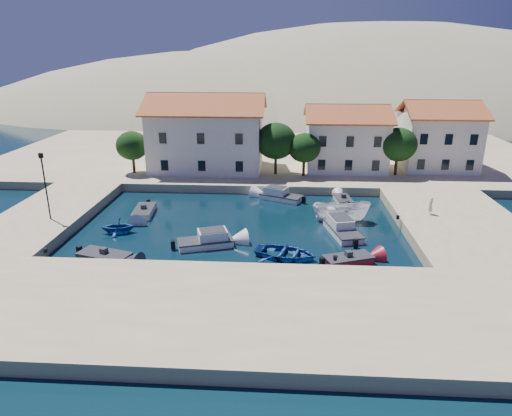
# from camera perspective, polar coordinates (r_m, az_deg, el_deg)

# --- Properties ---
(ground) EXTENTS (400.00, 400.00, 0.00)m
(ground) POSITION_cam_1_polar(r_m,az_deg,el_deg) (34.51, -3.55, -8.24)
(ground) COLOR black
(ground) RESTS_ON ground
(quay_south) EXTENTS (52.00, 12.00, 1.00)m
(quay_south) POSITION_cam_1_polar(r_m,az_deg,el_deg) (29.10, -5.03, -12.80)
(quay_south) COLOR tan
(quay_south) RESTS_ON ground
(quay_east) EXTENTS (11.00, 20.00, 1.00)m
(quay_east) POSITION_cam_1_polar(r_m,az_deg,el_deg) (46.24, 24.23, -1.99)
(quay_east) COLOR tan
(quay_east) RESTS_ON ground
(quay_west) EXTENTS (8.00, 20.00, 1.00)m
(quay_west) POSITION_cam_1_polar(r_m,az_deg,el_deg) (48.95, -24.71, -0.94)
(quay_west) COLOR tan
(quay_west) RESTS_ON ground
(quay_north) EXTENTS (80.00, 36.00, 1.00)m
(quay_north) POSITION_cam_1_polar(r_m,az_deg,el_deg) (70.11, 1.84, 6.52)
(quay_north) COLOR tan
(quay_north) RESTS_ON ground
(hills) EXTENTS (254.00, 176.00, 99.00)m
(hills) POSITION_cam_1_polar(r_m,az_deg,el_deg) (159.79, 9.45, 4.71)
(hills) COLOR tan
(hills) RESTS_ON ground
(building_left) EXTENTS (14.70, 9.45, 9.70)m
(building_left) POSITION_cam_1_polar(r_m,az_deg,el_deg) (60.05, -6.17, 9.56)
(building_left) COLOR silver
(building_left) RESTS_ON quay_north
(building_mid) EXTENTS (10.50, 8.40, 8.30)m
(building_mid) POSITION_cam_1_polar(r_m,az_deg,el_deg) (60.85, 11.18, 8.76)
(building_mid) COLOR silver
(building_mid) RESTS_ON quay_north
(building_right) EXTENTS (9.45, 8.40, 8.80)m
(building_right) POSITION_cam_1_polar(r_m,az_deg,el_deg) (64.44, 21.83, 8.55)
(building_right) COLOR silver
(building_right) RESTS_ON quay_north
(trees) EXTENTS (37.30, 5.30, 6.45)m
(trees) POSITION_cam_1_polar(r_m,az_deg,el_deg) (56.91, 4.04, 7.97)
(trees) COLOR #382314
(trees) RESTS_ON quay_north
(lamppost) EXTENTS (0.35, 0.25, 6.22)m
(lamppost) POSITION_cam_1_polar(r_m,az_deg,el_deg) (45.37, -24.92, 3.19)
(lamppost) COLOR black
(lamppost) RESTS_ON quay_west
(bollards) EXTENTS (29.36, 9.56, 0.30)m
(bollards) POSITION_cam_1_polar(r_m,az_deg,el_deg) (37.29, 1.41, -4.07)
(bollards) COLOR black
(bollards) RESTS_ON ground
(motorboat_grey_sw) EXTENTS (4.57, 3.03, 1.25)m
(motorboat_grey_sw) POSITION_cam_1_polar(r_m,az_deg,el_deg) (38.40, -18.41, -5.80)
(motorboat_grey_sw) COLOR #2E2E32
(motorboat_grey_sw) RESTS_ON ground
(cabin_cruiser_south) EXTENTS (5.05, 3.36, 1.60)m
(cabin_cruiser_south) POSITION_cam_1_polar(r_m,az_deg,el_deg) (39.11, -6.35, -4.12)
(cabin_cruiser_south) COLOR white
(cabin_cruiser_south) RESTS_ON ground
(rowboat_south) EXTENTS (5.82, 4.83, 1.04)m
(rowboat_south) POSITION_cam_1_polar(r_m,az_deg,el_deg) (37.14, 3.71, -6.16)
(rowboat_south) COLOR navy
(rowboat_south) RESTS_ON ground
(motorboat_red_se) EXTENTS (4.17, 2.95, 1.25)m
(motorboat_red_se) POSITION_cam_1_polar(r_m,az_deg,el_deg) (36.65, 11.45, -6.38)
(motorboat_red_se) COLOR maroon
(motorboat_red_se) RESTS_ON ground
(cabin_cruiser_east) EXTENTS (3.27, 5.59, 1.60)m
(cabin_cruiser_east) POSITION_cam_1_polar(r_m,az_deg,el_deg) (42.05, 10.80, -2.65)
(cabin_cruiser_east) COLOR white
(cabin_cruiser_east) RESTS_ON ground
(boat_east) EXTENTS (5.58, 2.14, 2.15)m
(boat_east) POSITION_cam_1_polar(r_m,az_deg,el_deg) (45.39, 10.56, -1.62)
(boat_east) COLOR white
(boat_east) RESTS_ON ground
(motorboat_white_ne) EXTENTS (1.95, 3.48, 1.25)m
(motorboat_white_ne) POSITION_cam_1_polar(r_m,az_deg,el_deg) (50.67, 10.85, 0.94)
(motorboat_white_ne) COLOR white
(motorboat_white_ne) RESTS_ON ground
(rowboat_west) EXTENTS (3.55, 3.21, 1.63)m
(rowboat_west) POSITION_cam_1_polar(r_m,az_deg,el_deg) (43.67, -16.77, -2.99)
(rowboat_west) COLOR navy
(rowboat_west) RESTS_ON ground
(motorboat_white_west) EXTENTS (2.26, 4.36, 1.25)m
(motorboat_white_west) POSITION_cam_1_polar(r_m,az_deg,el_deg) (47.74, -13.83, -0.44)
(motorboat_white_west) COLOR white
(motorboat_white_west) RESTS_ON ground
(cabin_cruiser_north) EXTENTS (5.05, 3.74, 1.60)m
(cabin_cruiser_north) POSITION_cam_1_polar(r_m,az_deg,el_deg) (50.84, 3.17, 1.53)
(cabin_cruiser_north) COLOR white
(cabin_cruiser_north) RESTS_ON ground
(pedestrian) EXTENTS (0.73, 0.71, 1.69)m
(pedestrian) POSITION_cam_1_polar(r_m,az_deg,el_deg) (46.35, 20.98, 0.25)
(pedestrian) COLOR beige
(pedestrian) RESTS_ON quay_east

